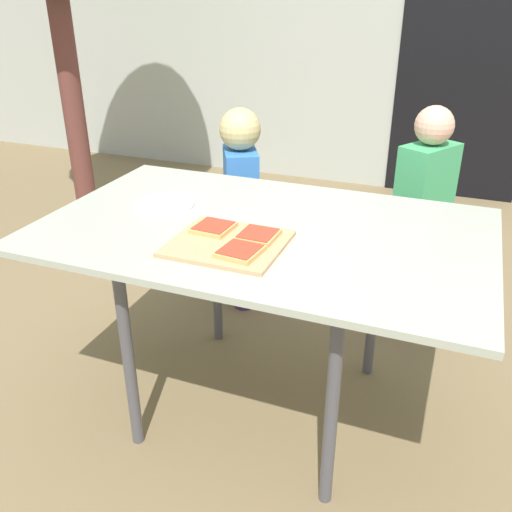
# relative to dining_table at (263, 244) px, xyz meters

# --- Properties ---
(ground_plane) EXTENTS (16.00, 16.00, 0.00)m
(ground_plane) POSITION_rel_dining_table_xyz_m (0.00, 0.00, -0.66)
(ground_plane) COLOR olive
(house_door) EXTENTS (0.90, 0.02, 2.00)m
(house_door) POSITION_rel_dining_table_xyz_m (0.47, 2.62, 0.34)
(house_door) COLOR black
(house_door) RESTS_ON ground
(dining_table) EXTENTS (1.41, 0.88, 0.72)m
(dining_table) POSITION_rel_dining_table_xyz_m (0.00, 0.00, 0.00)
(dining_table) COLOR #A5AF9A
(dining_table) RESTS_ON ground
(cutting_board) EXTENTS (0.33, 0.30, 0.01)m
(cutting_board) POSITION_rel_dining_table_xyz_m (-0.05, -0.17, 0.07)
(cutting_board) COLOR tan
(cutting_board) RESTS_ON dining_table
(pizza_slice_far_left) EXTENTS (0.12, 0.12, 0.02)m
(pizza_slice_far_left) POSITION_rel_dining_table_xyz_m (-0.12, -0.10, 0.08)
(pizza_slice_far_left) COLOR tan
(pizza_slice_far_left) RESTS_ON cutting_board
(pizza_slice_far_right) EXTENTS (0.11, 0.12, 0.02)m
(pizza_slice_far_right) POSITION_rel_dining_table_xyz_m (0.02, -0.11, 0.08)
(pizza_slice_far_right) COLOR tan
(pizza_slice_far_right) RESTS_ON cutting_board
(pizza_slice_near_right) EXTENTS (0.12, 0.13, 0.02)m
(pizza_slice_near_right) POSITION_rel_dining_table_xyz_m (0.02, -0.23, 0.08)
(pizza_slice_near_right) COLOR tan
(pizza_slice_near_right) RESTS_ON cutting_board
(plate_white_left) EXTENTS (0.21, 0.21, 0.01)m
(plate_white_left) POSITION_rel_dining_table_xyz_m (-0.39, 0.05, 0.06)
(plate_white_left) COLOR white
(plate_white_left) RESTS_ON dining_table
(child_left) EXTENTS (0.24, 0.28, 0.94)m
(child_left) POSITION_rel_dining_table_xyz_m (-0.36, 0.68, -0.11)
(child_left) COLOR #442A55
(child_left) RESTS_ON ground
(child_right) EXTENTS (0.24, 0.28, 0.99)m
(child_right) POSITION_rel_dining_table_xyz_m (0.43, 0.75, -0.10)
(child_right) COLOR #443D4D
(child_right) RESTS_ON ground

